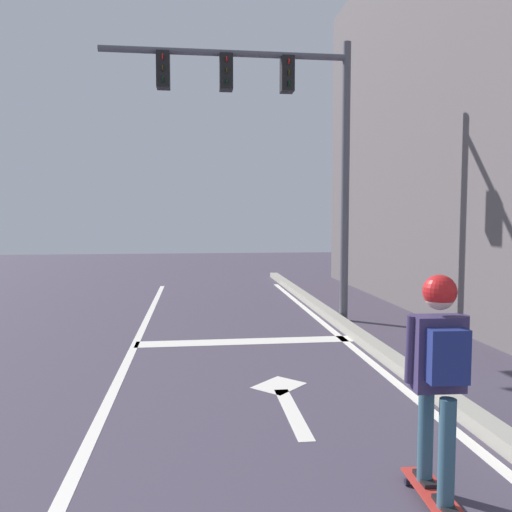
{
  "coord_description": "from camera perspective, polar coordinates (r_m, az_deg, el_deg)",
  "views": [
    {
      "loc": [
        0.76,
        0.91,
        1.99
      ],
      "look_at": [
        1.5,
        7.08,
        1.53
      ],
      "focal_mm": 35.87,
      "sensor_mm": 36.0,
      "label": 1
    }
  ],
  "objects": [
    {
      "name": "lane_line_curbside",
      "position": [
        5.97,
        18.08,
        -15.43
      ],
      "size": [
        0.12,
        20.0,
        0.01
      ],
      "primitive_type": "cube",
      "color": "silver",
      "rests_on": "ground"
    },
    {
      "name": "skateboard",
      "position": [
        4.12,
        19.25,
        -23.86
      ],
      "size": [
        0.25,
        0.77,
        0.08
      ],
      "color": "#B82E27",
      "rests_on": "ground"
    },
    {
      "name": "stop_bar",
      "position": [
        8.37,
        -1.15,
        -9.5
      ],
      "size": [
        3.51,
        0.4,
        0.01
      ],
      "primitive_type": "cube",
      "color": "silver",
      "rests_on": "ground"
    },
    {
      "name": "lane_arrow_head",
      "position": [
        6.29,
        2.56,
        -14.21
      ],
      "size": [
        0.71,
        0.71,
        0.01
      ],
      "primitive_type": "cube",
      "rotation": [
        0.0,
        0.0,
        0.79
      ],
      "color": "silver",
      "rests_on": "ground"
    },
    {
      "name": "lane_arrow_stem",
      "position": [
        5.5,
        4.08,
        -16.98
      ],
      "size": [
        0.16,
        1.4,
        0.01
      ],
      "primitive_type": "cube",
      "color": "silver",
      "rests_on": "ground"
    },
    {
      "name": "curb_strip",
      "position": [
        6.05,
        20.31,
        -14.54
      ],
      "size": [
        0.24,
        24.0,
        0.14
      ],
      "primitive_type": "cube",
      "color": "#9B978A",
      "rests_on": "ground"
    },
    {
      "name": "lane_line_center",
      "position": [
        5.54,
        -16.98,
        -16.97
      ],
      "size": [
        0.12,
        20.0,
        0.01
      ],
      "primitive_type": "cube",
      "color": "silver",
      "rests_on": "ground"
    },
    {
      "name": "traffic_signal_mast",
      "position": [
        9.9,
        2.24,
        15.39
      ],
      "size": [
        4.63,
        0.34,
        5.3
      ],
      "color": "#52535B",
      "rests_on": "ground"
    },
    {
      "name": "skater",
      "position": [
        3.75,
        19.74,
        -10.85
      ],
      "size": [
        0.43,
        0.59,
        1.53
      ],
      "color": "#335569",
      "rests_on": "skateboard"
    }
  ]
}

